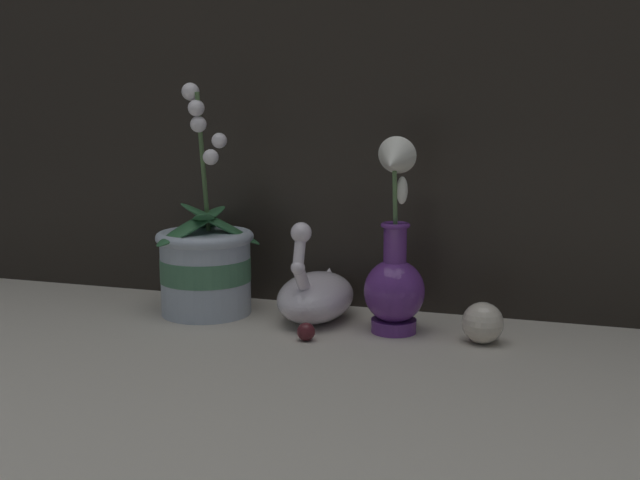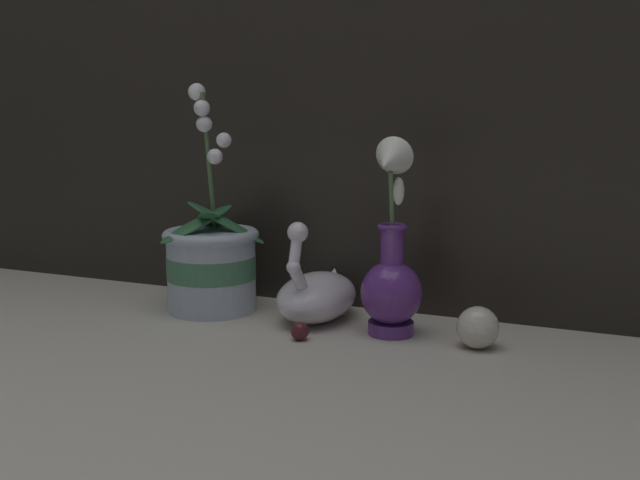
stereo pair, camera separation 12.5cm
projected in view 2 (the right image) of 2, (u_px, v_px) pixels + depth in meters
The scene contains 6 objects.
ground_plane at pixel (298, 344), 1.16m from camera, with size 2.80×2.80×0.00m, color #BCB2A3.
orchid_potted_plant at pixel (211, 261), 1.34m from camera, with size 0.19×0.22×0.40m.
swan_figurine at pixel (317, 294), 1.29m from camera, with size 0.12×0.21×0.18m.
blue_vase at pixel (391, 272), 1.19m from camera, with size 0.10×0.11×0.32m.
glass_sphere at pixel (478, 327), 1.13m from camera, with size 0.06×0.06×0.06m.
glass_bauble at pixel (300, 331), 1.18m from camera, with size 0.03×0.03×0.03m.
Camera 2 is at (0.47, -1.01, 0.36)m, focal length 42.00 mm.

